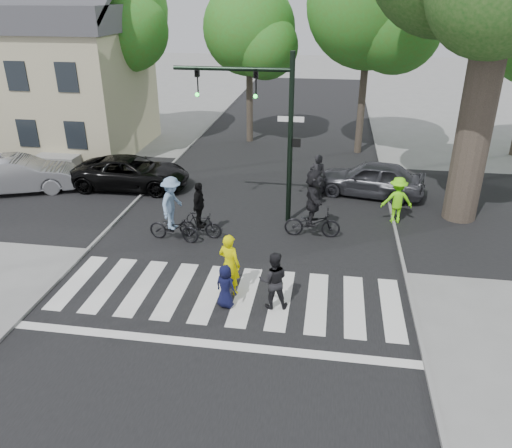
{
  "coord_description": "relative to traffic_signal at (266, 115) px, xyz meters",
  "views": [
    {
      "loc": [
        2.61,
        -10.58,
        7.7
      ],
      "look_at": [
        0.5,
        3.0,
        1.3
      ],
      "focal_mm": 35.0,
      "sensor_mm": 36.0,
      "label": 1
    }
  ],
  "objects": [
    {
      "name": "car_suv",
      "position": [
        -6.13,
        2.44,
        -3.22
      ],
      "size": [
        4.94,
        2.37,
        1.36
      ],
      "primitive_type": "imported",
      "rotation": [
        0.0,
        0.0,
        1.6
      ],
      "color": "black",
      "rests_on": "ground"
    },
    {
      "name": "car_grey",
      "position": [
        3.95,
        3.1,
        -3.16
      ],
      "size": [
        4.58,
        2.53,
        1.48
      ],
      "primitive_type": "imported",
      "rotation": [
        0.0,
        0.0,
        -1.76
      ],
      "color": "#333439",
      "rests_on": "ground"
    },
    {
      "name": "curb_right",
      "position": [
        4.7,
        -1.2,
        -3.85
      ],
      "size": [
        0.1,
        70.0,
        0.1
      ],
      "primitive_type": "cube",
      "color": "gray",
      "rests_on": "ground"
    },
    {
      "name": "bg_tree_2",
      "position": [
        -2.11,
        10.42,
        1.88
      ],
      "size": [
        5.04,
        4.8,
        8.4
      ],
      "color": "brown",
      "rests_on": "ground"
    },
    {
      "name": "bg_tree_1",
      "position": [
        -9.06,
        9.28,
        2.75
      ],
      "size": [
        6.09,
        5.8,
        9.8
      ],
      "color": "brown",
      "rests_on": "ground"
    },
    {
      "name": "crosswalk",
      "position": [
        -0.35,
        -5.54,
        -3.89
      ],
      "size": [
        10.0,
        3.85,
        0.01
      ],
      "color": "silver",
      "rests_on": "ground"
    },
    {
      "name": "pedestrian_adult",
      "position": [
        0.98,
        -5.57,
        -3.09
      ],
      "size": [
        0.88,
        0.74,
        1.62
      ],
      "primitive_type": "imported",
      "rotation": [
        0.0,
        0.0,
        3.32
      ],
      "color": "black",
      "rests_on": "ground"
    },
    {
      "name": "traffic_signal",
      "position": [
        0.0,
        0.0,
        0.0
      ],
      "size": [
        4.45,
        0.29,
        6.0
      ],
      "color": "black",
      "rests_on": "ground"
    },
    {
      "name": "bg_tree_3",
      "position": [
        3.95,
        9.07,
        3.04
      ],
      "size": [
        6.3,
        6.0,
        10.2
      ],
      "color": "brown",
      "rests_on": "ground"
    },
    {
      "name": "cyclist_left",
      "position": [
        -2.83,
        -2.18,
        -2.91
      ],
      "size": [
        1.87,
        1.25,
        2.28
      ],
      "color": "black",
      "rests_on": "ground"
    },
    {
      "name": "pedestrian_child",
      "position": [
        -0.28,
        -5.76,
        -3.28
      ],
      "size": [
        0.71,
        0.6,
        1.24
      ],
      "primitive_type": "imported",
      "rotation": [
        0.0,
        0.0,
        2.74
      ],
      "color": "black",
      "rests_on": "ground"
    },
    {
      "name": "cyclist_mid",
      "position": [
        -2.01,
        -1.8,
        -3.08
      ],
      "size": [
        1.55,
        0.95,
        2.0
      ],
      "color": "black",
      "rests_on": "ground"
    },
    {
      "name": "ground",
      "position": [
        -0.35,
        -6.2,
        -3.9
      ],
      "size": [
        120.0,
        120.0,
        0.0
      ],
      "primitive_type": "plane",
      "color": "gray",
      "rests_on": "ground"
    },
    {
      "name": "road_stem",
      "position": [
        -0.35,
        -1.2,
        -3.9
      ],
      "size": [
        10.0,
        70.0,
        0.01
      ],
      "primitive_type": "cube",
      "color": "black",
      "rests_on": "ground"
    },
    {
      "name": "bystander_hivis",
      "position": [
        4.74,
        0.53,
        -3.03
      ],
      "size": [
        1.18,
        0.76,
        1.74
      ],
      "primitive_type": "imported",
      "rotation": [
        0.0,
        0.0,
        3.25
      ],
      "color": "#78FF13",
      "rests_on": "ground"
    },
    {
      "name": "cyclist_right",
      "position": [
        1.78,
        -1.12,
        -2.82
      ],
      "size": [
        1.94,
        1.8,
        2.43
      ],
      "color": "black",
      "rests_on": "ground"
    },
    {
      "name": "car_silver",
      "position": [
        -10.6,
        1.29,
        -3.14
      ],
      "size": [
        4.89,
        3.15,
        1.52
      ],
      "primitive_type": "imported",
      "rotation": [
        0.0,
        0.0,
        1.94
      ],
      "color": "#96979B",
      "rests_on": "ground"
    },
    {
      "name": "bystander_dark",
      "position": [
        1.79,
        2.44,
        -2.97
      ],
      "size": [
        0.75,
        0.56,
        1.87
      ],
      "primitive_type": "imported",
      "rotation": [
        0.0,
        0.0,
        2.97
      ],
      "color": "black",
      "rests_on": "ground"
    },
    {
      "name": "bg_tree_0",
      "position": [
        -14.09,
        9.8,
        2.24
      ],
      "size": [
        5.46,
        5.2,
        8.97
      ],
      "color": "brown",
      "rests_on": "ground"
    },
    {
      "name": "pedestrian_woman",
      "position": [
        -0.3,
        -5.08,
        -3.0
      ],
      "size": [
        0.77,
        0.65,
        1.81
      ],
      "primitive_type": "imported",
      "rotation": [
        0.0,
        0.0,
        2.76
      ],
      "color": "#E6E300",
      "rests_on": "ground"
    },
    {
      "name": "road_cross",
      "position": [
        -0.35,
        1.8,
        -3.89
      ],
      "size": [
        70.0,
        10.0,
        0.01
      ],
      "primitive_type": "cube",
      "color": "black",
      "rests_on": "ground"
    },
    {
      "name": "house",
      "position": [
        -11.85,
        7.78,
        -0.1
      ],
      "size": [
        8.4,
        8.1,
        8.82
      ],
      "color": "#C3BE8E",
      "rests_on": "ground"
    },
    {
      "name": "curb_left",
      "position": [
        -5.4,
        -1.2,
        -3.85
      ],
      "size": [
        0.1,
        70.0,
        0.1
      ],
      "primitive_type": "cube",
      "color": "gray",
      "rests_on": "ground"
    }
  ]
}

